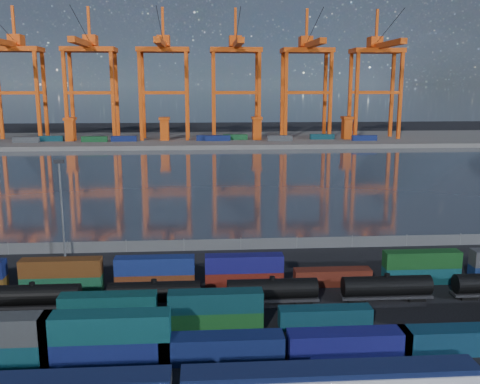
{
  "coord_description": "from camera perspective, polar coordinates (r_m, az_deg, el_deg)",
  "views": [
    {
      "loc": [
        -6.37,
        -62.33,
        28.67
      ],
      "look_at": [
        0.0,
        30.0,
        10.0
      ],
      "focal_mm": 40.0,
      "sensor_mm": 36.0,
      "label": 1
    }
  ],
  "objects": [
    {
      "name": "far_quay",
      "position": [
        273.81,
        -2.61,
        5.59
      ],
      "size": [
        700.0,
        70.0,
        2.0
      ],
      "primitive_type": "cube",
      "color": "#514F4C",
      "rests_on": "ground"
    },
    {
      "name": "container_row_south",
      "position": [
        58.24,
        -1.9,
        -15.45
      ],
      "size": [
        140.96,
        2.66,
        5.68
      ],
      "color": "#404345",
      "rests_on": "ground"
    },
    {
      "name": "harbor_water",
      "position": [
        169.89,
        -1.74,
        1.69
      ],
      "size": [
        700.0,
        700.0,
        0.0
      ],
      "primitive_type": "plane",
      "color": "#2C3440",
      "rests_on": "ground"
    },
    {
      "name": "container_row_mid",
      "position": [
        65.59,
        4.38,
        -12.8
      ],
      "size": [
        140.76,
        2.27,
        4.85
      ],
      "color": "#44464A",
      "rests_on": "ground"
    },
    {
      "name": "waterfront_fence",
      "position": [
        94.69,
        0.08,
        -5.58
      ],
      "size": [
        160.12,
        0.12,
        2.2
      ],
      "color": "#595B5E",
      "rests_on": "ground"
    },
    {
      "name": "container_row_north",
      "position": [
        77.23,
        -2.67,
        -8.69
      ],
      "size": [
        141.0,
        2.27,
        4.84
      ],
      "color": "navy",
      "rests_on": "ground"
    },
    {
      "name": "straddle_carriers",
      "position": [
        263.19,
        -3.11,
        6.84
      ],
      "size": [
        140.0,
        7.0,
        11.1
      ],
      "color": "#D94A0F",
      "rests_on": "far_quay"
    },
    {
      "name": "distant_mountains",
      "position": [
        1674.78,
        -1.63,
        17.97
      ],
      "size": [
        2470.0,
        1100.0,
        520.0
      ],
      "color": "#1E2630",
      "rests_on": "ground"
    },
    {
      "name": "tanker_string",
      "position": [
        72.1,
        3.45,
        -10.4
      ],
      "size": [
        105.4,
        2.66,
        3.81
      ],
      "color": "black",
      "rests_on": "ground"
    },
    {
      "name": "yard_light_mast",
      "position": [
        93.47,
        -18.5,
        -1.16
      ],
      "size": [
        1.6,
        0.4,
        16.6
      ],
      "color": "slate",
      "rests_on": "ground"
    },
    {
      "name": "gantry_cranes",
      "position": [
        265.85,
        -4.31,
        13.78
      ],
      "size": [
        199.99,
        47.97,
        64.96
      ],
      "color": "#D94A0F",
      "rests_on": "ground"
    },
    {
      "name": "quay_containers",
      "position": [
        259.08,
        -4.98,
        5.74
      ],
      "size": [
        172.58,
        10.99,
        2.6
      ],
      "color": "navy",
      "rests_on": "far_quay"
    },
    {
      "name": "ground",
      "position": [
        68.91,
        1.76,
        -13.19
      ],
      "size": [
        700.0,
        700.0,
        0.0
      ],
      "primitive_type": "plane",
      "color": "black",
      "rests_on": "ground"
    }
  ]
}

